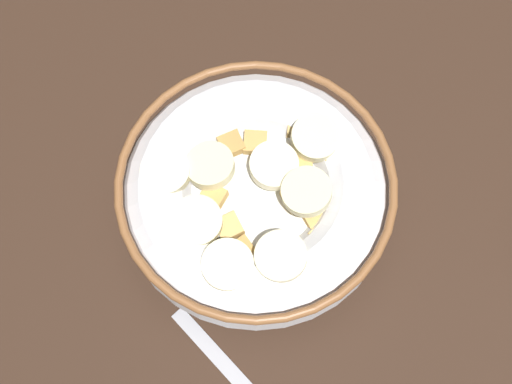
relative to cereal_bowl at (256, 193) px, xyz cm
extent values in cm
cube|color=#332116|center=(-0.02, 0.05, -3.91)|extent=(112.26, 112.26, 2.00)
cylinder|color=silver|center=(-0.02, 0.05, -2.61)|extent=(10.48, 10.48, 0.60)
torus|color=silver|center=(-0.02, 0.05, -0.28)|extent=(19.06, 19.06, 5.25)
torus|color=brown|center=(-0.02, 0.05, 2.04)|extent=(19.09, 19.09, 0.60)
cylinder|color=white|center=(-0.02, 0.05, 0.47)|extent=(15.91, 15.91, 0.40)
cube|color=tan|center=(-4.48, -2.49, 1.23)|extent=(1.89, 1.86, 0.80)
cube|color=tan|center=(-1.13, 5.48, 1.19)|extent=(2.30, 2.30, 0.83)
cube|color=tan|center=(4.24, 1.42, 1.03)|extent=(2.09, 2.03, 0.95)
cube|color=#B78947|center=(4.20, -2.21, 1.07)|extent=(1.95, 1.93, 0.78)
cube|color=#B78947|center=(-3.49, 1.08, 1.21)|extent=(2.12, 2.15, 0.86)
cube|color=tan|center=(-2.40, 2.37, 1.18)|extent=(2.29, 2.29, 0.80)
cube|color=#B78947|center=(-0.80, -5.99, 1.00)|extent=(2.08, 2.05, 0.81)
cube|color=tan|center=(0.75, -3.28, 1.03)|extent=(2.06, 2.10, 0.85)
cube|color=tan|center=(-5.64, 1.85, 1.04)|extent=(1.88, 1.89, 0.78)
cube|color=#B78947|center=(-5.12, -4.46, 1.11)|extent=(2.16, 2.13, 0.84)
cube|color=tan|center=(2.50, -6.29, 0.94)|extent=(2.30, 2.30, 0.79)
cube|color=tan|center=(2.44, 1.43, 0.97)|extent=(2.02, 2.03, 0.75)
cube|color=#B78947|center=(-3.96, 4.66, 1.15)|extent=(2.26, 2.22, 0.95)
cube|color=tan|center=(0.66, 3.72, 1.18)|extent=(2.28, 2.28, 0.76)
cube|color=tan|center=(-1.54, -2.60, 1.12)|extent=(2.07, 2.02, 0.88)
cube|color=tan|center=(4.41, -5.47, 1.09)|extent=(2.02, 2.01, 0.78)
cube|color=#B78947|center=(2.57, -3.83, 1.01)|extent=(1.89, 1.95, 0.92)
cube|color=tan|center=(5.67, 0.75, 1.04)|extent=(1.63, 1.71, 0.93)
cube|color=tan|center=(5.65, -4.20, 1.02)|extent=(1.62, 1.62, 0.74)
cube|color=tan|center=(1.53, 5.51, 1.23)|extent=(1.84, 1.91, 0.92)
cylinder|color=#F4EABC|center=(2.79, -5.34, 2.10)|extent=(4.70, 4.69, 1.38)
cylinder|color=beige|center=(-3.10, -1.29, 1.88)|extent=(4.81, 4.78, 1.29)
cylinder|color=beige|center=(-0.77, -4.66, 2.04)|extent=(4.68, 4.67, 1.50)
cylinder|color=beige|center=(0.59, 5.22, 2.15)|extent=(4.45, 4.41, 1.52)
cylinder|color=beige|center=(2.97, 1.78, 2.38)|extent=(4.18, 4.19, 1.53)
cylinder|color=#F9EFC6|center=(0.18, 1.78, 1.92)|extent=(4.39, 4.37, 1.21)
cylinder|color=#F4EABC|center=(4.85, -2.60, 2.34)|extent=(4.06, 4.06, 1.25)
cylinder|color=#F4EABC|center=(-4.89, -3.74, 1.93)|extent=(4.79, 4.80, 1.31)
cube|color=#A5A5AD|center=(6.39, -9.53, -2.73)|extent=(9.58, 1.19, 0.36)
camera|label=1|loc=(10.46, -10.46, 37.31)|focal=40.02mm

